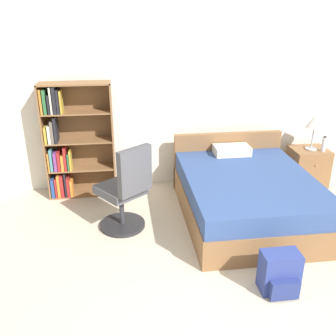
{
  "coord_description": "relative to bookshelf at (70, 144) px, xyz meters",
  "views": [
    {
      "loc": [
        -0.82,
        -2.05,
        2.49
      ],
      "look_at": [
        -0.3,
        1.98,
        0.76
      ],
      "focal_mm": 40.0,
      "sensor_mm": 36.0,
      "label": 1
    }
  ],
  "objects": [
    {
      "name": "water_bottle",
      "position": [
        3.63,
        -0.21,
        -0.1
      ],
      "size": [
        0.06,
        0.06,
        0.23
      ],
      "color": "silver",
      "rests_on": "nightstand"
    },
    {
      "name": "table_lamp",
      "position": [
        3.5,
        -0.11,
        0.2
      ],
      "size": [
        0.26,
        0.26,
        0.53
      ],
      "color": "#B2B2B7",
      "rests_on": "nightstand"
    },
    {
      "name": "nightstand",
      "position": [
        3.49,
        -0.1,
        -0.49
      ],
      "size": [
        0.53,
        0.48,
        0.57
      ],
      "color": "brown",
      "rests_on": "ground_plane"
    },
    {
      "name": "bed",
      "position": [
        2.26,
        -0.9,
        -0.48
      ],
      "size": [
        1.59,
        2.03,
        0.84
      ],
      "color": "brown",
      "rests_on": "ground_plane"
    },
    {
      "name": "wall_back",
      "position": [
        1.53,
        0.26,
        0.52
      ],
      "size": [
        9.0,
        0.06,
        2.6
      ],
      "color": "silver",
      "rests_on": "ground_plane"
    },
    {
      "name": "office_chair",
      "position": [
        0.73,
        -1.05,
        -0.27
      ],
      "size": [
        0.71,
        0.72,
        1.1
      ],
      "color": "#232326",
      "rests_on": "ground_plane"
    },
    {
      "name": "backpack_blue",
      "position": [
        2.13,
        -2.33,
        -0.58
      ],
      "size": [
        0.36,
        0.29,
        0.41
      ],
      "color": "navy",
      "rests_on": "ground_plane"
    },
    {
      "name": "bookshelf",
      "position": [
        0.0,
        0.0,
        0.0
      ],
      "size": [
        0.94,
        0.31,
        1.61
      ],
      "color": "brown",
      "rests_on": "ground_plane"
    }
  ]
}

